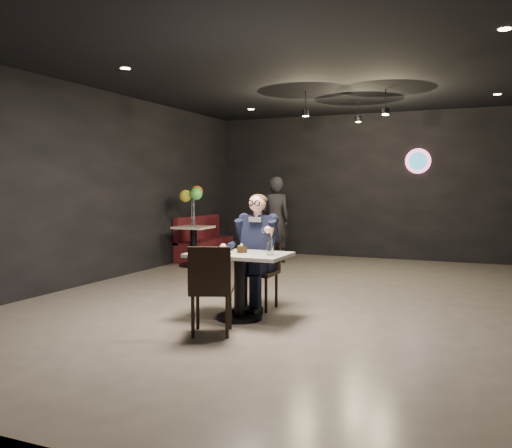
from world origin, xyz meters
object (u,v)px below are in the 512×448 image
at_px(seated_man, 258,250).
at_px(balloon_vase, 193,223).
at_px(sundae_glass, 270,247).
at_px(booth_bench, 205,237).
at_px(chair_near, 212,289).
at_px(side_table, 194,246).
at_px(passerby, 275,220).
at_px(main_table, 239,286).
at_px(chair_far, 258,271).

bearing_deg(seated_man, balloon_vase, 131.80).
height_order(sundae_glass, booth_bench, sundae_glass).
xyz_separation_m(chair_near, balloon_vase, (-2.50, 4.00, 0.36)).
height_order(booth_bench, side_table, booth_bench).
distance_m(booth_bench, passerby, 1.58).
distance_m(sundae_glass, side_table, 4.46).
bearing_deg(passerby, sundae_glass, 77.77).
relative_size(booth_bench, balloon_vase, 12.75).
xyz_separation_m(sundae_glass, booth_bench, (-3.18, 4.37, -0.40)).
relative_size(side_table, passerby, 0.46).
bearing_deg(main_table, seated_man, 90.00).
bearing_deg(chair_near, booth_bench, 98.12).
bearing_deg(side_table, balloon_vase, 0.00).
xyz_separation_m(seated_man, balloon_vase, (-2.50, 2.79, 0.10)).
height_order(side_table, passerby, passerby).
xyz_separation_m(sundae_glass, passerby, (-1.66, 4.41, 0.00)).
bearing_deg(seated_man, booth_bench, 126.40).
distance_m(main_table, chair_far, 0.56).
bearing_deg(seated_man, chair_near, -90.00).
xyz_separation_m(chair_near, passerby, (-1.27, 5.05, 0.38)).
bearing_deg(booth_bench, chair_far, -53.60).
height_order(chair_far, side_table, chair_far).
height_order(booth_bench, balloon_vase, balloon_vase).
bearing_deg(passerby, side_table, 7.65).
height_order(side_table, balloon_vase, balloon_vase).
xyz_separation_m(sundae_glass, side_table, (-2.88, 3.37, -0.45)).
bearing_deg(passerby, booth_bench, -31.19).
bearing_deg(sundae_glass, booth_bench, 126.02).
bearing_deg(side_table, passerby, 40.44).
bearing_deg(seated_man, sundae_glass, -56.58).
relative_size(main_table, side_table, 1.42).
bearing_deg(sundae_glass, chair_far, 123.42).
relative_size(chair_far, booth_bench, 0.52).
distance_m(chair_far, seated_man, 0.26).
bearing_deg(seated_man, side_table, 131.80).
bearing_deg(passerby, chair_far, 75.57).
distance_m(sundae_glass, booth_bench, 5.42).
distance_m(chair_near, side_table, 4.72).
bearing_deg(chair_far, sundae_glass, -56.58).
distance_m(chair_far, booth_bench, 4.71).
bearing_deg(booth_bench, sundae_glass, -53.98).
bearing_deg(balloon_vase, passerby, 40.44).
height_order(main_table, side_table, side_table).
relative_size(sundae_glass, booth_bench, 0.10).
height_order(seated_man, booth_bench, seated_man).
distance_m(chair_far, sundae_glass, 0.79).
bearing_deg(main_table, sundae_glass, -4.48).
xyz_separation_m(seated_man, passerby, (-1.27, 3.83, 0.12)).
height_order(chair_near, side_table, chair_near).
xyz_separation_m(sundae_glass, balloon_vase, (-2.88, 3.37, -0.02)).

